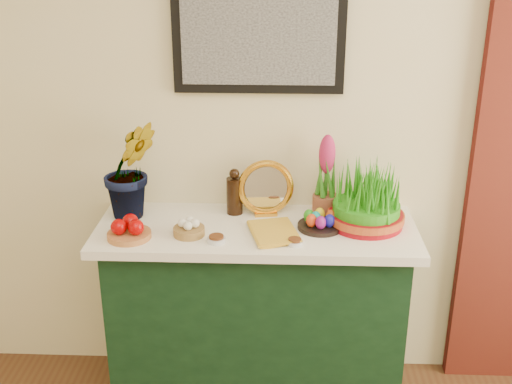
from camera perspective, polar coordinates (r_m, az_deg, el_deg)
room at (r=0.76m, az=10.17°, el=-7.69°), size 4.50×4.54×2.72m
sideboard at (r=3.04m, az=0.04°, el=-11.01°), size 1.30×0.45×0.85m
tablecloth at (r=2.82m, az=0.04°, el=-3.39°), size 1.40×0.55×0.04m
hyacinth_green at (r=2.86m, az=-11.17°, el=3.33°), size 0.37×0.35×0.59m
apple_bowl at (r=2.74m, az=-11.24°, el=-3.28°), size 0.21×0.21×0.09m
garlic_basket at (r=2.73m, az=-5.98°, el=-3.24°), size 0.16×0.16×0.07m
vinegar_cruet at (r=2.90m, az=-1.92°, el=-0.16°), size 0.07×0.07×0.22m
mirror at (r=2.89m, az=0.88°, el=0.31°), size 0.26×0.10×0.26m
book at (r=2.70m, az=-0.33°, el=-3.72°), size 0.22×0.28×0.03m
spice_dish_left at (r=2.67m, az=-3.54°, el=-4.20°), size 0.08×0.08×0.03m
spice_dish_right at (r=2.65m, az=3.46°, el=-4.45°), size 0.07×0.07×0.03m
egg_plate at (r=2.79m, az=5.68°, el=-2.66°), size 0.24×0.24×0.08m
hyacinth_pink at (r=2.88m, az=6.25°, el=1.11°), size 0.12×0.12×0.38m
wheatgrass_sabzeh at (r=2.82m, az=9.82°, el=-0.66°), size 0.34×0.34×0.27m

